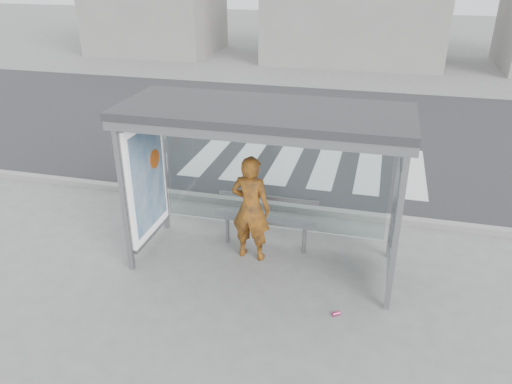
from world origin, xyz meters
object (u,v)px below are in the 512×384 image
person (251,209)px  bus_shelter (241,146)px  soda_can (336,313)px  bench (266,219)px

person → bus_shelter: bearing=34.5°
bus_shelter → soda_can: size_ratio=37.19×
bus_shelter → soda_can: (1.69, -1.10, -1.95)m
soda_can → bench: bearing=132.0°
bus_shelter → bench: (0.30, 0.44, -1.45)m
person → bench: bearing=-107.7°
bus_shelter → soda_can: bus_shelter is taller
person → soda_can: 2.13m
bench → soda_can: bearing=-48.0°
bus_shelter → person: 1.09m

